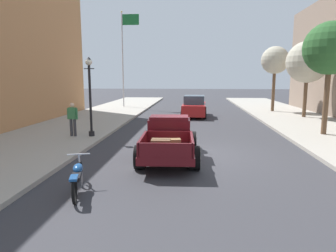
# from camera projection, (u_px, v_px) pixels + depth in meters

# --- Properties ---
(ground_plane) EXTENTS (140.00, 140.00, 0.00)m
(ground_plane) POSITION_uv_depth(u_px,v_px,m) (196.00, 154.00, 12.04)
(ground_plane) COLOR #333338
(sidewalk_left) EXTENTS (5.50, 64.00, 0.15)m
(sidewalk_left) POSITION_uv_depth(u_px,v_px,m) (22.00, 149.00, 12.63)
(sidewalk_left) COLOR #9E998E
(sidewalk_left) RESTS_ON ground
(hotrod_truck_maroon) EXTENTS (2.32, 4.99, 1.58)m
(hotrod_truck_maroon) POSITION_uv_depth(u_px,v_px,m) (169.00, 138.00, 11.53)
(hotrod_truck_maroon) COLOR #510F14
(hotrod_truck_maroon) RESTS_ON ground
(motorcycle_parked) EXTENTS (0.78, 2.06, 0.93)m
(motorcycle_parked) POSITION_uv_depth(u_px,v_px,m) (77.00, 177.00, 7.94)
(motorcycle_parked) COLOR black
(motorcycle_parked) RESTS_ON ground
(car_background_red) EXTENTS (1.99, 4.36, 1.65)m
(car_background_red) POSITION_uv_depth(u_px,v_px,m) (194.00, 107.00, 23.49)
(car_background_red) COLOR #AD1E1E
(car_background_red) RESTS_ON ground
(pedestrian_sidewalk_left) EXTENTS (0.53, 0.22, 1.65)m
(pedestrian_sidewalk_left) POSITION_uv_depth(u_px,v_px,m) (73.00, 117.00, 14.85)
(pedestrian_sidewalk_left) COLOR #333338
(pedestrian_sidewalk_left) RESTS_ON sidewalk_left
(street_lamp_near) EXTENTS (0.50, 0.32, 3.85)m
(street_lamp_near) POSITION_uv_depth(u_px,v_px,m) (90.00, 91.00, 14.67)
(street_lamp_near) COLOR black
(street_lamp_near) RESTS_ON sidewalk_left
(flagpole) EXTENTS (1.74, 0.16, 9.16)m
(flagpole) POSITION_uv_depth(u_px,v_px,m) (125.00, 49.00, 29.43)
(flagpole) COLOR #B2B2B7
(flagpole) RESTS_ON sidewalk_left
(street_tree_nearest) EXTENTS (2.60, 2.60, 5.59)m
(street_tree_nearest) POSITION_uv_depth(u_px,v_px,m) (330.00, 49.00, 14.86)
(street_tree_nearest) COLOR brown
(street_tree_nearest) RESTS_ON sidewalk_right
(street_tree_second) EXTENTS (2.98, 2.98, 5.47)m
(street_tree_second) POSITION_uv_depth(u_px,v_px,m) (308.00, 62.00, 21.69)
(street_tree_second) COLOR brown
(street_tree_second) RESTS_ON sidewalk_right
(street_tree_third) EXTENTS (2.30, 2.30, 5.47)m
(street_tree_third) POSITION_uv_depth(u_px,v_px,m) (275.00, 61.00, 25.49)
(street_tree_third) COLOR brown
(street_tree_third) RESTS_ON sidewalk_right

